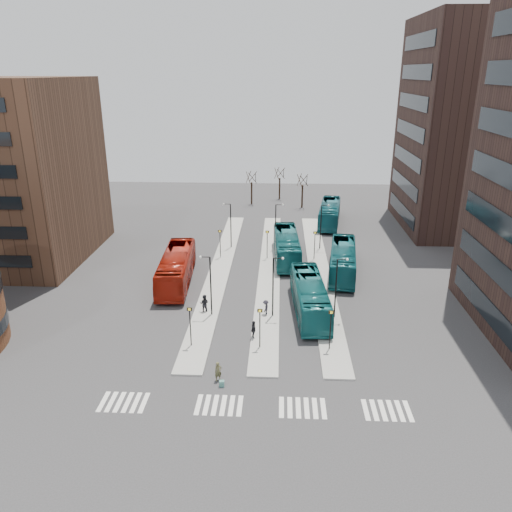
{
  "coord_description": "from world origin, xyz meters",
  "views": [
    {
      "loc": [
        3.14,
        -25.8,
        22.64
      ],
      "look_at": [
        0.79,
        21.6,
        5.0
      ],
      "focal_mm": 35.0,
      "sensor_mm": 36.0,
      "label": 1
    }
  ],
  "objects_px": {
    "commuter_c": "(266,308)",
    "teal_bus_a": "(310,296)",
    "teal_bus_c": "(343,260)",
    "teal_bus_d": "(330,213)",
    "suitcase": "(222,384)",
    "commuter_a": "(204,304)",
    "red_bus": "(176,268)",
    "traveller": "(218,371)",
    "commuter_b": "(254,330)",
    "teal_bus_b": "(287,246)"
  },
  "relations": [
    {
      "from": "teal_bus_d",
      "to": "teal_bus_b",
      "type": "bearing_deg",
      "value": -105.04
    },
    {
      "from": "teal_bus_d",
      "to": "commuter_a",
      "type": "bearing_deg",
      "value": -107.61
    },
    {
      "from": "red_bus",
      "to": "teal_bus_d",
      "type": "relative_size",
      "value": 1.06
    },
    {
      "from": "red_bus",
      "to": "commuter_c",
      "type": "distance_m",
      "value": 12.87
    },
    {
      "from": "teal_bus_c",
      "to": "suitcase",
      "type": "bearing_deg",
      "value": -109.72
    },
    {
      "from": "suitcase",
      "to": "teal_bus_c",
      "type": "distance_m",
      "value": 26.11
    },
    {
      "from": "red_bus",
      "to": "commuter_b",
      "type": "height_order",
      "value": "red_bus"
    },
    {
      "from": "teal_bus_a",
      "to": "commuter_a",
      "type": "bearing_deg",
      "value": 179.18
    },
    {
      "from": "commuter_a",
      "to": "teal_bus_d",
      "type": "bearing_deg",
      "value": -109.04
    },
    {
      "from": "teal_bus_a",
      "to": "teal_bus_d",
      "type": "distance_m",
      "value": 31.28
    },
    {
      "from": "red_bus",
      "to": "commuter_a",
      "type": "relative_size",
      "value": 6.92
    },
    {
      "from": "teal_bus_a",
      "to": "teal_bus_d",
      "type": "relative_size",
      "value": 0.99
    },
    {
      "from": "teal_bus_d",
      "to": "suitcase",
      "type": "bearing_deg",
      "value": -97.22
    },
    {
      "from": "commuter_a",
      "to": "commuter_c",
      "type": "bearing_deg",
      "value": -176.87
    },
    {
      "from": "red_bus",
      "to": "traveller",
      "type": "distance_m",
      "value": 20.12
    },
    {
      "from": "commuter_b",
      "to": "commuter_c",
      "type": "xyz_separation_m",
      "value": [
        0.93,
        4.65,
        -0.08
      ]
    },
    {
      "from": "traveller",
      "to": "teal_bus_a",
      "type": "bearing_deg",
      "value": 28.31
    },
    {
      "from": "commuter_a",
      "to": "commuter_c",
      "type": "distance_m",
      "value": 6.13
    },
    {
      "from": "suitcase",
      "to": "teal_bus_b",
      "type": "relative_size",
      "value": 0.04
    },
    {
      "from": "red_bus",
      "to": "teal_bus_b",
      "type": "distance_m",
      "value": 14.95
    },
    {
      "from": "suitcase",
      "to": "commuter_a",
      "type": "relative_size",
      "value": 0.26
    },
    {
      "from": "teal_bus_a",
      "to": "teal_bus_b",
      "type": "relative_size",
      "value": 0.98
    },
    {
      "from": "commuter_a",
      "to": "commuter_c",
      "type": "height_order",
      "value": "commuter_a"
    },
    {
      "from": "red_bus",
      "to": "commuter_b",
      "type": "relative_size",
      "value": 7.37
    },
    {
      "from": "suitcase",
      "to": "red_bus",
      "type": "relative_size",
      "value": 0.04
    },
    {
      "from": "red_bus",
      "to": "commuter_a",
      "type": "height_order",
      "value": "red_bus"
    },
    {
      "from": "traveller",
      "to": "commuter_c",
      "type": "xyz_separation_m",
      "value": [
        3.33,
        11.23,
        0.0
      ]
    },
    {
      "from": "teal_bus_a",
      "to": "teal_bus_c",
      "type": "height_order",
      "value": "teal_bus_c"
    },
    {
      "from": "red_bus",
      "to": "commuter_c",
      "type": "relative_size",
      "value": 8.09
    },
    {
      "from": "teal_bus_c",
      "to": "teal_bus_d",
      "type": "xyz_separation_m",
      "value": [
        0.27,
        20.59,
        0.01
      ]
    },
    {
      "from": "commuter_c",
      "to": "teal_bus_a",
      "type": "bearing_deg",
      "value": 113.91
    },
    {
      "from": "teal_bus_d",
      "to": "traveller",
      "type": "distance_m",
      "value": 44.83
    },
    {
      "from": "teal_bus_a",
      "to": "traveller",
      "type": "distance_m",
      "value": 14.4
    },
    {
      "from": "teal_bus_a",
      "to": "traveller",
      "type": "relative_size",
      "value": 7.61
    },
    {
      "from": "teal_bus_b",
      "to": "commuter_c",
      "type": "relative_size",
      "value": 7.71
    },
    {
      "from": "commuter_b",
      "to": "commuter_c",
      "type": "relative_size",
      "value": 1.1
    },
    {
      "from": "suitcase",
      "to": "traveller",
      "type": "xyz_separation_m",
      "value": [
        -0.36,
        0.78,
        0.56
      ]
    },
    {
      "from": "red_bus",
      "to": "teal_bus_a",
      "type": "bearing_deg",
      "value": -28.29
    },
    {
      "from": "red_bus",
      "to": "commuter_a",
      "type": "xyz_separation_m",
      "value": [
        4.2,
        -7.24,
        -0.87
      ]
    },
    {
      "from": "traveller",
      "to": "teal_bus_b",
      "type": "bearing_deg",
      "value": 48.97
    },
    {
      "from": "suitcase",
      "to": "commuter_c",
      "type": "height_order",
      "value": "commuter_c"
    },
    {
      "from": "commuter_b",
      "to": "commuter_a",
      "type": "bearing_deg",
      "value": 40.78
    },
    {
      "from": "commuter_a",
      "to": "suitcase",
      "type": "bearing_deg",
      "value": 110.88
    },
    {
      "from": "teal_bus_b",
      "to": "teal_bus_c",
      "type": "xyz_separation_m",
      "value": [
        6.58,
        -4.55,
        -0.03
      ]
    },
    {
      "from": "teal_bus_a",
      "to": "commuter_a",
      "type": "xyz_separation_m",
      "value": [
        -10.44,
        -0.56,
        -0.76
      ]
    },
    {
      "from": "teal_bus_b",
      "to": "commuter_c",
      "type": "xyz_separation_m",
      "value": [
        -2.17,
        -15.82,
        -0.92
      ]
    },
    {
      "from": "teal_bus_d",
      "to": "teal_bus_c",
      "type": "bearing_deg",
      "value": -82.68
    },
    {
      "from": "teal_bus_d",
      "to": "red_bus",
      "type": "bearing_deg",
      "value": -120.51
    },
    {
      "from": "teal_bus_a",
      "to": "red_bus",
      "type": "bearing_deg",
      "value": 151.57
    },
    {
      "from": "teal_bus_a",
      "to": "teal_bus_c",
      "type": "distance_m",
      "value": 11.25
    }
  ]
}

